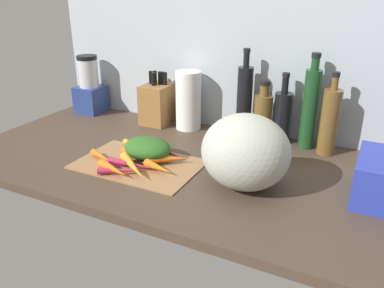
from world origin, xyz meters
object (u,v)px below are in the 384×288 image
object	(u,v)px
cutting_board	(138,164)
carrot_0	(135,155)
carrot_5	(165,152)
bottle_3	(310,108)
carrot_6	(125,171)
winter_squash	(245,152)
blender_appliance	(90,88)
paper_towel_roll	(188,101)
knife_block	(158,103)
bottle_1	(263,117)
bottle_2	(282,117)
carrot_3	(113,169)
carrot_8	(130,164)
carrot_9	(102,156)
carrot_2	(133,166)
carrot_7	(133,145)
carrot_1	(159,168)
carrot_4	(170,159)
bottle_0	(244,102)
bottle_4	(330,121)

from	to	relation	value
cutting_board	carrot_0	size ratio (longest dim) A/B	3.30
carrot_5	bottle_3	distance (cm)	55.56
carrot_6	winter_squash	world-z (taller)	winter_squash
blender_appliance	bottle_3	size ratio (longest dim) A/B	0.76
paper_towel_roll	carrot_0	bearing A→B (deg)	-91.66
carrot_6	knife_block	world-z (taller)	knife_block
bottle_1	knife_block	bearing A→B (deg)	178.44
knife_block	bottle_2	bearing A→B (deg)	1.18
carrot_0	knife_block	xyz separation A→B (cm)	(-14.19, 39.48, 6.61)
carrot_3	carrot_8	distance (cm)	6.62
carrot_9	winter_squash	size ratio (longest dim) A/B	0.42
carrot_2	cutting_board	bearing A→B (deg)	108.92
carrot_7	bottle_3	size ratio (longest dim) A/B	0.29
carrot_3	bottle_2	bearing A→B (deg)	52.31
knife_block	bottle_1	size ratio (longest dim) A/B	0.94
cutting_board	carrot_8	world-z (taller)	carrot_8
carrot_0	carrot_6	xyz separation A→B (cm)	(3.05, -10.44, -0.54)
cutting_board	carrot_3	xyz separation A→B (cm)	(-2.38, -10.62, 2.07)
knife_block	winter_squash	bearing A→B (deg)	-35.93
bottle_2	carrot_8	bearing A→B (deg)	-129.53
carrot_1	carrot_3	world-z (taller)	carrot_3
carrot_4	carrot_2	bearing A→B (deg)	-127.32
carrot_8	blender_appliance	xyz separation A→B (cm)	(-53.43, 44.08, 9.53)
carrot_7	carrot_5	bearing A→B (deg)	-4.73
carrot_5	carrot_4	bearing A→B (deg)	-45.50
bottle_0	bottle_3	xyz separation A→B (cm)	(25.10, 1.04, 0.76)
bottle_2	bottle_3	size ratio (longest dim) A/B	0.77
blender_appliance	carrot_4	bearing A→B (deg)	-29.03
cutting_board	carrot_2	distance (cm)	6.65
carrot_3	bottle_3	world-z (taller)	bottle_3
winter_squash	knife_block	world-z (taller)	winter_squash
blender_appliance	carrot_7	bearing A→B (deg)	-33.70
carrot_0	carrot_7	world-z (taller)	carrot_0
carrot_0	bottle_2	size ratio (longest dim) A/B	0.46
carrot_7	bottle_3	bearing A→B (deg)	29.11
carrot_4	bottle_4	size ratio (longest dim) A/B	0.47
winter_squash	bottle_0	bearing A→B (deg)	110.32
knife_block	bottle_0	size ratio (longest dim) A/B	0.64
cutting_board	bottle_0	bearing A→B (deg)	60.33
carrot_2	blender_appliance	bearing A→B (deg)	140.59
knife_block	bottle_4	size ratio (longest dim) A/B	0.76
cutting_board	carrot_6	world-z (taller)	carrot_6
carrot_0	carrot_9	size ratio (longest dim) A/B	1.13
carrot_7	blender_appliance	size ratio (longest dim) A/B	0.38
bottle_2	bottle_4	distance (cm)	18.01
carrot_7	winter_squash	distance (cm)	48.35
bottle_1	winter_squash	bearing A→B (deg)	-80.51
carrot_1	bottle_0	world-z (taller)	bottle_0
carrot_8	bottle_1	distance (cm)	54.83
carrot_3	carrot_5	xyz separation A→B (cm)	(8.13, 19.35, 0.02)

